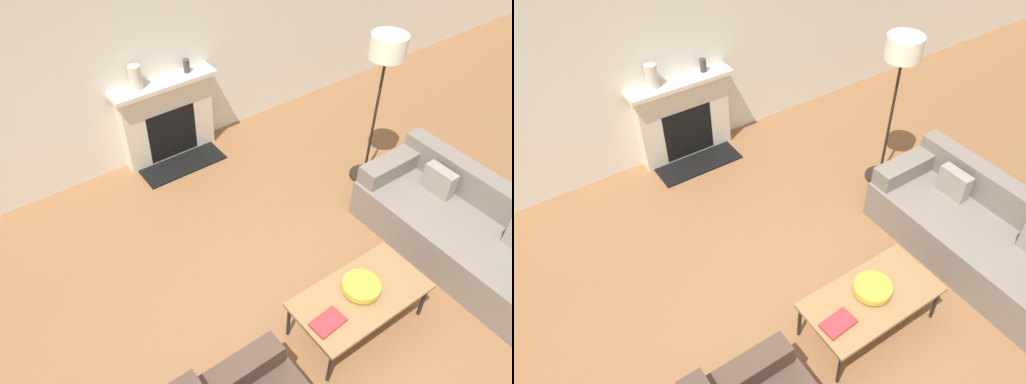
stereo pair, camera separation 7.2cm
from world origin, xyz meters
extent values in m
plane|color=brown|center=(0.00, 0.00, 0.00)|extent=(18.00, 18.00, 0.00)
cube|color=silver|center=(0.00, 3.04, 1.45)|extent=(18.00, 0.06, 2.90)
cube|color=beige|center=(0.19, 2.91, 0.48)|extent=(1.11, 0.20, 0.96)
cube|color=black|center=(0.19, 2.83, 0.35)|extent=(0.61, 0.04, 0.62)
cube|color=black|center=(0.19, 2.63, 0.01)|extent=(1.00, 0.40, 0.02)
cube|color=beige|center=(0.19, 2.88, 0.98)|extent=(1.23, 0.28, 0.05)
cube|color=slate|center=(1.70, -0.16, 0.21)|extent=(0.89, 2.10, 0.43)
cube|color=slate|center=(2.06, -0.16, 0.59)|extent=(0.20, 2.10, 0.32)
cube|color=slate|center=(1.70, 0.78, 0.52)|extent=(0.82, 0.22, 0.19)
cube|color=gray|center=(1.84, 0.31, 0.57)|extent=(0.12, 0.32, 0.28)
cube|color=#4C382D|center=(-0.92, -0.18, 0.51)|extent=(0.77, 0.18, 0.18)
cube|color=olive|center=(0.34, -0.16, 0.41)|extent=(1.15, 0.60, 0.03)
cylinder|color=black|center=(-0.20, -0.42, 0.20)|extent=(0.03, 0.03, 0.39)
cylinder|color=black|center=(0.87, -0.42, 0.20)|extent=(0.03, 0.03, 0.39)
cylinder|color=black|center=(-0.20, 0.09, 0.20)|extent=(0.03, 0.03, 0.39)
cylinder|color=black|center=(0.87, 0.09, 0.20)|extent=(0.03, 0.03, 0.39)
cylinder|color=gold|center=(0.37, -0.13, 0.43)|extent=(0.11, 0.11, 0.02)
cylinder|color=gold|center=(0.37, -0.13, 0.47)|extent=(0.32, 0.32, 0.06)
cube|color=#9E2D33|center=(-0.06, -0.21, 0.43)|extent=(0.28, 0.19, 0.02)
cylinder|color=black|center=(1.82, 1.23, 0.01)|extent=(0.34, 0.34, 0.03)
cylinder|color=black|center=(1.82, 1.23, 0.79)|extent=(0.03, 0.03, 1.52)
cylinder|color=silver|center=(1.82, 1.23, 1.62)|extent=(0.36, 0.36, 0.23)
cylinder|color=beige|center=(-0.10, 2.91, 1.14)|extent=(0.13, 0.13, 0.26)
cylinder|color=#3D383D|center=(0.51, 2.91, 1.09)|extent=(0.07, 0.07, 0.15)
camera|label=1|loc=(-1.78, -1.67, 3.80)|focal=35.00mm
camera|label=2|loc=(-1.72, -1.71, 3.80)|focal=35.00mm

